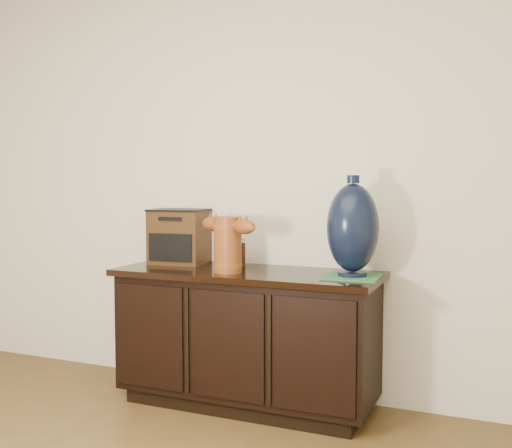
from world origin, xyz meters
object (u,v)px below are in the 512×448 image
at_px(terracotta_vessel, 228,241).
at_px(spray_can, 241,253).
at_px(sideboard, 247,337).
at_px(tv_radio, 179,236).
at_px(lamp_base, 353,228).

bearing_deg(terracotta_vessel, spray_can, 123.13).
xyz_separation_m(terracotta_vessel, spray_can, (-0.04, 0.26, -0.09)).
height_order(sideboard, terracotta_vessel, terracotta_vessel).
bearing_deg(sideboard, tv_radio, 166.95).
distance_m(sideboard, terracotta_vessel, 0.55).
distance_m(terracotta_vessel, lamp_base, 0.67).
bearing_deg(spray_can, sideboard, -55.23).
bearing_deg(sideboard, terracotta_vessel, -121.14).
height_order(terracotta_vessel, tv_radio, tv_radio).
relative_size(sideboard, tv_radio, 4.18).
xyz_separation_m(tv_radio, lamp_base, (1.08, -0.13, 0.09)).
xyz_separation_m(sideboard, terracotta_vessel, (-0.06, -0.11, 0.54)).
distance_m(terracotta_vessel, tv_radio, 0.48).
distance_m(sideboard, tv_radio, 0.73).
bearing_deg(sideboard, spray_can, 124.77).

